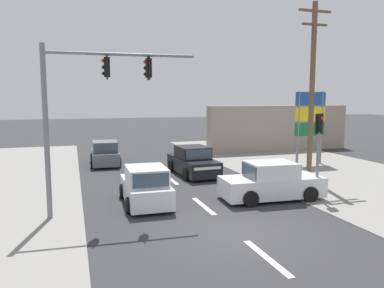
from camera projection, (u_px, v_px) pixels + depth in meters
name	position (u px, v px, depth m)	size (l,w,h in m)	color
ground_plane	(235.00, 232.00, 11.76)	(140.00, 140.00, 0.00)	#303033
lane_dash_near	(267.00, 257.00, 9.87)	(0.20, 2.40, 0.01)	silver
lane_dash_mid	(203.00, 206.00, 14.60)	(0.20, 2.40, 0.01)	silver
lane_dash_far	(171.00, 180.00, 19.32)	(0.20, 2.40, 0.01)	silver
utility_pole_midground_right	(312.00, 88.00, 18.83)	(1.80, 0.26, 8.90)	brown
traffic_signal_mast	(85.00, 99.00, 12.91)	(5.29, 0.50, 6.00)	slate
pedestal_signal_right_kerb	(319.00, 141.00, 15.35)	(0.44, 0.31, 3.56)	slate
shopping_plaza_sign	(310.00, 117.00, 23.45)	(2.10, 0.16, 4.60)	slate
shopfront_wall_far	(279.00, 128.00, 29.99)	(12.00, 1.00, 3.60)	#A39384
sedan_receding_far	(193.00, 162.00, 20.54)	(2.03, 4.30, 1.56)	black
sedan_kerbside_parked	(271.00, 182.00, 15.52)	(4.32, 2.06, 1.56)	silver
hatchback_crossing_left	(146.00, 187.00, 14.78)	(1.84, 3.67, 1.53)	silver
hatchback_oncoming_mid	(105.00, 154.00, 23.51)	(1.88, 3.69, 1.53)	slate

